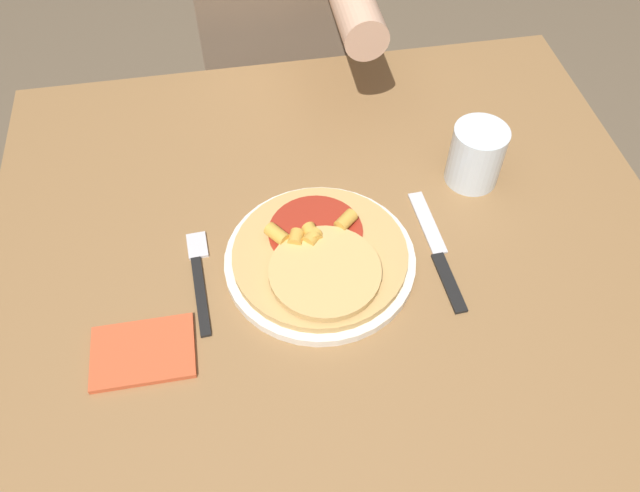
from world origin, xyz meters
name	(u,v)px	position (x,y,z in m)	size (l,w,h in m)	color
ground_plane	(329,436)	(0.00, 0.00, 0.00)	(8.00, 8.00, 0.00)	brown
dining_table	(333,290)	(0.00, 0.00, 0.63)	(1.00, 0.89, 0.76)	olive
plate	(320,260)	(-0.03, -0.03, 0.76)	(0.27, 0.27, 0.01)	silver
pizza	(320,256)	(-0.03, -0.04, 0.78)	(0.25, 0.25, 0.04)	tan
fork	(199,274)	(-0.20, -0.02, 0.76)	(0.03, 0.18, 0.00)	black
knife	(437,251)	(0.14, -0.04, 0.76)	(0.03, 0.22, 0.00)	black
drinking_glass	(476,155)	(0.24, 0.09, 0.81)	(0.08, 0.08, 0.10)	silver
napkin	(143,352)	(-0.27, -0.13, 0.76)	(0.13, 0.09, 0.01)	#C6512D
person_diner	(276,17)	(0.00, 0.65, 0.72)	(0.33, 0.52, 1.24)	#2D2D38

